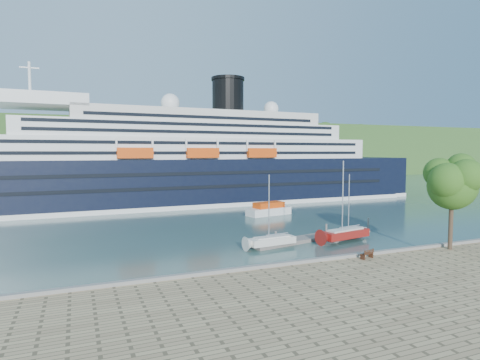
# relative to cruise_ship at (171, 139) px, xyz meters

# --- Properties ---
(ground) EXTENTS (400.00, 400.00, 0.00)m
(ground) POSITION_rel_cruise_ship_xyz_m (6.77, -52.10, -13.83)
(ground) COLOR #294946
(ground) RESTS_ON ground
(far_hillside) EXTENTS (400.00, 50.00, 24.00)m
(far_hillside) POSITION_rel_cruise_ship_xyz_m (6.77, 92.90, -1.83)
(far_hillside) COLOR #2D5221
(far_hillside) RESTS_ON ground
(quay_coping) EXTENTS (220.00, 0.50, 0.30)m
(quay_coping) POSITION_rel_cruise_ship_xyz_m (6.77, -52.30, -12.68)
(quay_coping) COLOR slate
(quay_coping) RESTS_ON promenade
(cruise_ship) EXTENTS (123.53, 20.84, 27.65)m
(cruise_ship) POSITION_rel_cruise_ship_xyz_m (0.00, 0.00, 0.00)
(cruise_ship) COLOR black
(cruise_ship) RESTS_ON ground
(park_bench) EXTENTS (1.66, 1.01, 0.99)m
(park_bench) POSITION_rel_cruise_ship_xyz_m (6.96, -53.30, -12.33)
(park_bench) COLOR #472614
(park_bench) RESTS_ON promenade
(promenade_tree) EXTENTS (6.54, 6.54, 10.83)m
(promenade_tree) POSITION_rel_cruise_ship_xyz_m (17.56, -53.60, -7.41)
(promenade_tree) COLOR #265817
(promenade_tree) RESTS_ON promenade
(floating_pontoon) EXTENTS (19.42, 6.36, 0.43)m
(floating_pontoon) POSITION_rel_cruise_ship_xyz_m (9.66, -40.06, -13.61)
(floating_pontoon) COLOR gray
(floating_pontoon) RESTS_ON ground
(sailboat_white_near) EXTENTS (6.49, 2.39, 8.19)m
(sailboat_white_near) POSITION_rel_cruise_ship_xyz_m (2.39, -42.33, -9.73)
(sailboat_white_near) COLOR silver
(sailboat_white_near) RESTS_ON ground
(sailboat_red) EXTENTS (7.73, 3.42, 9.65)m
(sailboat_red) POSITION_rel_cruise_ship_xyz_m (12.28, -42.91, -9.00)
(sailboat_red) COLOR maroon
(sailboat_red) RESTS_ON ground
(sailboat_white_far) EXTENTS (6.36, 3.89, 7.97)m
(sailboat_white_far) POSITION_rel_cruise_ship_xyz_m (14.04, -41.62, -9.84)
(sailboat_white_far) COLOR silver
(sailboat_white_far) RESTS_ON ground
(tender_launch) EXTENTS (8.71, 4.49, 2.29)m
(tender_launch) POSITION_rel_cruise_ship_xyz_m (12.98, -20.13, -12.68)
(tender_launch) COLOR #E1460D
(tender_launch) RESTS_ON ground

